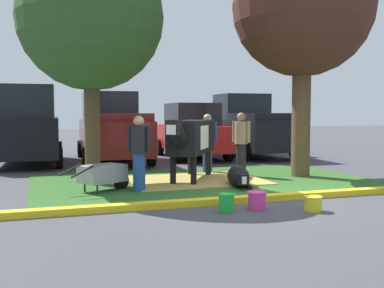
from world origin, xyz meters
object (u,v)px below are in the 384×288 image
at_px(shade_tree_left, 91,18).
at_px(bucket_yellow, 313,203).
at_px(pickup_truck_black, 249,127).
at_px(suv_black, 28,125).
at_px(person_handler, 241,142).
at_px(cow_holstein, 191,137).
at_px(person_visitor_far, 139,151).
at_px(pickup_truck_maroon, 112,129).
at_px(sedan_red, 192,131).
at_px(person_visitor_near, 207,141).
at_px(calf_lying, 239,177).
at_px(bucket_green, 226,202).
at_px(bucket_pink, 257,200).
at_px(wheelbarrow, 103,174).
at_px(shade_tree_right, 303,7).

height_order(shade_tree_left, bucket_yellow, shade_tree_left).
bearing_deg(pickup_truck_black, bucket_yellow, -109.53).
bearing_deg(suv_black, person_handler, -41.98).
distance_m(cow_holstein, pickup_truck_black, 7.08).
relative_size(person_handler, bucket_yellow, 5.37).
height_order(person_visitor_far, pickup_truck_maroon, pickup_truck_maroon).
xyz_separation_m(person_visitor_far, sedan_red, (3.38, 6.55, 0.11)).
distance_m(cow_holstein, person_visitor_far, 1.93).
bearing_deg(person_visitor_near, calf_lying, -94.36).
bearing_deg(person_visitor_far, bucket_green, -66.90).
bearing_deg(bucket_yellow, person_visitor_far, 130.66).
xyz_separation_m(calf_lying, sedan_red, (1.11, 6.63, 0.75)).
bearing_deg(suv_black, bucket_green, -69.19).
bearing_deg(bucket_pink, shade_tree_left, 121.98).
height_order(suv_black, sedan_red, suv_black).
relative_size(person_handler, person_visitor_near, 1.02).
distance_m(person_visitor_far, bucket_green, 2.66).
height_order(shade_tree_left, person_visitor_near, shade_tree_left).
xyz_separation_m(person_handler, person_visitor_far, (-3.06, -1.52, -0.04)).
relative_size(cow_holstein, bucket_pink, 8.33).
xyz_separation_m(wheelbarrow, bucket_yellow, (3.14, -3.06, -0.25)).
xyz_separation_m(bucket_green, sedan_red, (2.38, 8.91, 0.82)).
distance_m(bucket_pink, sedan_red, 9.13).
relative_size(person_handler, bucket_pink, 4.94).
bearing_deg(bucket_green, cow_holstein, 81.35).
relative_size(cow_holstein, person_visitor_near, 1.72).
bearing_deg(pickup_truck_maroon, bucket_green, -86.32).
bearing_deg(cow_holstein, person_visitor_far, -143.34).
height_order(shade_tree_right, person_visitor_near, shade_tree_right).
distance_m(person_visitor_near, suv_black, 6.17).
height_order(person_visitor_far, suv_black, suv_black).
height_order(person_visitor_near, suv_black, suv_black).
bearing_deg(bucket_pink, calf_lying, 73.32).
xyz_separation_m(person_handler, pickup_truck_maroon, (-2.62, 4.92, 0.21)).
bearing_deg(person_handler, pickup_truck_black, 62.26).
bearing_deg(sedan_red, shade_tree_left, -129.36).
bearing_deg(shade_tree_right, bucket_yellow, -118.89).
height_order(bucket_yellow, suv_black, suv_black).
height_order(bucket_green, pickup_truck_maroon, pickup_truck_maroon).
relative_size(calf_lying, person_handler, 0.79).
distance_m(bucket_pink, pickup_truck_black, 10.14).
height_order(bucket_yellow, pickup_truck_black, pickup_truck_black).
bearing_deg(bucket_pink, pickup_truck_maroon, 97.39).
distance_m(person_visitor_far, pickup_truck_black, 8.95).
height_order(shade_tree_left, bucket_green, shade_tree_left).
relative_size(pickup_truck_maroon, sedan_red, 1.23).
xyz_separation_m(shade_tree_right, person_visitor_far, (-4.49, -0.93, -3.52)).
relative_size(shade_tree_right, person_visitor_far, 3.85).
bearing_deg(bucket_green, suv_black, 110.81).
distance_m(pickup_truck_maroon, sedan_red, 2.95).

